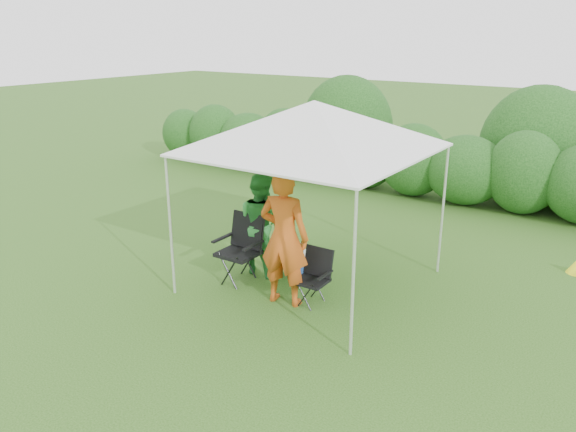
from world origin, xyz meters
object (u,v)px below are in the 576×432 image
Objects in this scene: chair_right at (314,273)px; chair_left at (242,244)px; cooler at (300,262)px; canopy at (314,126)px; woman at (261,224)px; man at (284,237)px.

chair_right is 0.76× the size of chair_left.
cooler is (0.62, 0.72, -0.42)m from chair_left.
canopy is at bearing 124.38° from chair_right.
cooler is (-0.35, 0.19, -2.28)m from canopy.
woman is at bearing -126.42° from cooler.
man is at bearing 147.28° from woman.
chair_right is 0.49× the size of woman.
cooler is at bearing -146.75° from woman.
canopy is at bearing -5.17° from cooler.
canopy is 1.87× the size of woman.
chair_left is (-0.97, -0.53, -1.86)m from canopy.
chair_left reaches higher than cooler.
chair_left is 0.53× the size of man.
canopy is 1.87m from woman.
man is at bearing -16.15° from chair_left.
cooler is at bearing 48.48° from chair_left.
canopy is 2.93× the size of chair_left.
canopy is at bearing -97.56° from man.
canopy is 3.84× the size of chair_right.
man is 1.16m from woman.
chair_right is at bearing -55.16° from canopy.
woman is (-0.90, -0.13, -1.63)m from canopy.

